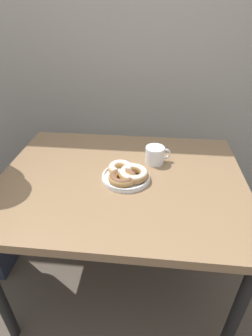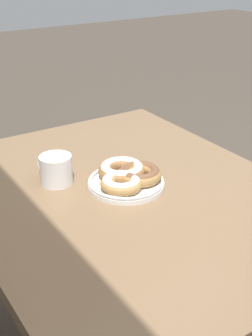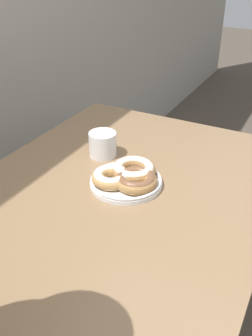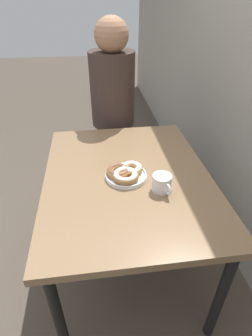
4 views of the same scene
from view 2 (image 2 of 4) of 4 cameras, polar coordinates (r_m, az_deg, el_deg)
The scene contains 4 objects.
ground_plane at distance 1.98m, azimuth 9.07°, elevation -19.62°, with size 14.00×14.00×0.00m, color #4C4238.
dining_table at distance 1.38m, azimuth 0.15°, elevation -5.58°, with size 1.15×0.89×0.76m.
donut_plate at distance 1.35m, azimuth 0.13°, elevation -1.07°, with size 0.24×0.23×0.06m.
coffee_mug at distance 1.38m, azimuth -8.59°, elevation -0.14°, with size 0.13×0.09×0.09m.
Camera 2 is at (-0.99, 0.98, 1.40)m, focal length 50.00 mm.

